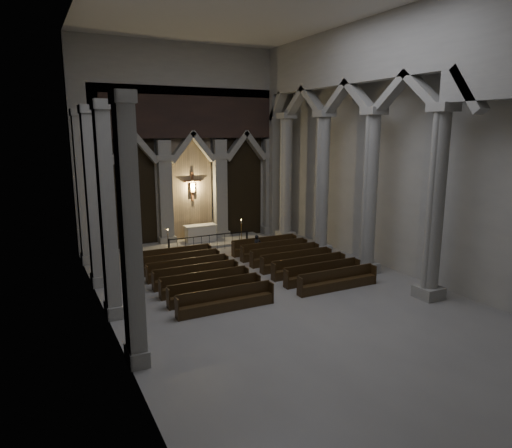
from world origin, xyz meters
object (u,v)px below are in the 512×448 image
(worshipper, at_px, (257,246))
(altar_rail, at_px, (209,240))
(candle_stand_right, at_px, (241,236))
(pews, at_px, (249,270))
(altar, at_px, (200,233))
(candle_stand_left, at_px, (168,248))

(worshipper, bearing_deg, altar_rail, 124.14)
(candle_stand_right, distance_m, pews, 6.74)
(altar, bearing_deg, worshipper, -68.52)
(pews, bearing_deg, candle_stand_left, 114.11)
(altar_rail, relative_size, pews, 0.53)
(altar_rail, bearing_deg, altar, 85.19)
(candle_stand_left, height_order, pews, candle_stand_left)
(altar_rail, height_order, candle_stand_right, candle_stand_right)
(pews, relative_size, worshipper, 7.55)
(pews, xyz_separation_m, worshipper, (1.91, 2.88, 0.33))
(candle_stand_left, distance_m, candle_stand_right, 5.01)
(candle_stand_left, bearing_deg, altar, 35.63)
(candle_stand_left, distance_m, pews, 5.97)
(altar, xyz_separation_m, altar_rail, (-0.17, -2.00, -0.01))
(altar_rail, distance_m, candle_stand_left, 2.45)
(altar, height_order, worshipper, worshipper)
(altar, relative_size, altar_rail, 0.40)
(worshipper, bearing_deg, pews, -127.58)
(candle_stand_right, bearing_deg, candle_stand_left, -170.77)
(pews, bearing_deg, worshipper, 56.39)
(candle_stand_right, relative_size, worshipper, 1.20)
(altar, height_order, pews, altar)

